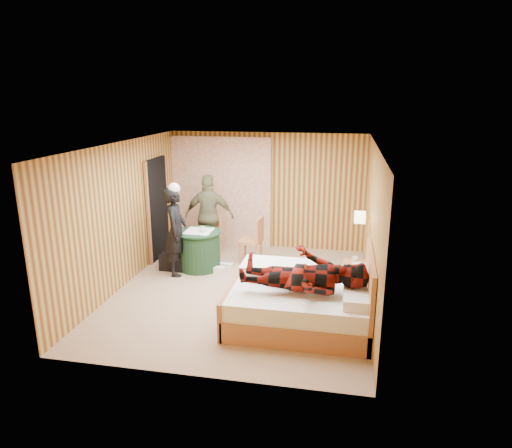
% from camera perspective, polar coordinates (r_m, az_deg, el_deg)
% --- Properties ---
extents(floor, '(4.20, 5.00, 0.01)m').
position_cam_1_polar(floor, '(7.93, -1.81, -8.40)').
color(floor, tan).
rests_on(floor, ground).
extents(ceiling, '(4.20, 5.00, 0.01)m').
position_cam_1_polar(ceiling, '(7.27, -1.98, 9.87)').
color(ceiling, white).
rests_on(ceiling, wall_back).
extents(wall_back, '(4.20, 0.02, 2.50)m').
position_cam_1_polar(wall_back, '(9.89, 1.35, 4.15)').
color(wall_back, gold).
rests_on(wall_back, floor).
extents(wall_left, '(0.02, 5.00, 2.50)m').
position_cam_1_polar(wall_left, '(8.22, -16.32, 1.07)').
color(wall_left, gold).
rests_on(wall_left, floor).
extents(wall_right, '(0.02, 5.00, 2.50)m').
position_cam_1_polar(wall_right, '(7.34, 14.31, -0.52)').
color(wall_right, gold).
rests_on(wall_right, floor).
extents(curtain, '(2.20, 0.08, 2.40)m').
position_cam_1_polar(curtain, '(10.04, -4.37, 4.00)').
color(curtain, '#EEE7CE').
rests_on(curtain, floor).
extents(doorway, '(0.06, 0.90, 2.05)m').
position_cam_1_polar(doorway, '(9.48, -12.19, 1.88)').
color(doorway, black).
rests_on(doorway, floor).
extents(wall_lamp, '(0.26, 0.24, 0.16)m').
position_cam_1_polar(wall_lamp, '(7.75, 12.88, 0.83)').
color(wall_lamp, gold).
rests_on(wall_lamp, wall_right).
extents(bed, '(2.06, 1.63, 1.12)m').
position_cam_1_polar(bed, '(6.83, 5.82, -9.65)').
color(bed, '#BC754D').
rests_on(bed, floor).
extents(nightstand, '(0.41, 0.55, 0.53)m').
position_cam_1_polar(nightstand, '(7.89, 12.14, -6.72)').
color(nightstand, '#BC754D').
rests_on(nightstand, floor).
extents(round_table, '(0.86, 0.86, 0.76)m').
position_cam_1_polar(round_table, '(8.86, -7.10, -3.19)').
color(round_table, '#1E4124').
rests_on(round_table, floor).
extents(chair_far, '(0.49, 0.49, 0.93)m').
position_cam_1_polar(chair_far, '(9.42, -5.78, -0.98)').
color(chair_far, '#BC754D').
rests_on(chair_far, floor).
extents(chair_near, '(0.46, 0.46, 0.93)m').
position_cam_1_polar(chair_near, '(9.04, -0.19, -1.61)').
color(chair_near, '#BC754D').
rests_on(chair_near, floor).
extents(duffel_bag, '(0.55, 0.31, 0.31)m').
position_cam_1_polar(duffel_bag, '(8.95, -10.11, -4.69)').
color(duffel_bag, black).
rests_on(duffel_bag, floor).
extents(sneaker_left, '(0.27, 0.13, 0.12)m').
position_cam_1_polar(sneaker_left, '(8.72, -4.83, -5.70)').
color(sneaker_left, white).
rests_on(sneaker_left, floor).
extents(sneaker_right, '(0.27, 0.14, 0.12)m').
position_cam_1_polar(sneaker_right, '(8.89, -3.78, -5.26)').
color(sneaker_right, white).
rests_on(sneaker_right, floor).
extents(woman_standing, '(0.49, 0.66, 1.66)m').
position_cam_1_polar(woman_standing, '(8.53, -9.97, -0.92)').
color(woman_standing, black).
rests_on(woman_standing, floor).
extents(man_at_table, '(1.04, 0.50, 1.72)m').
position_cam_1_polar(man_at_table, '(9.38, -5.86, 0.99)').
color(man_at_table, '#646242').
rests_on(man_at_table, floor).
extents(man_on_bed, '(0.86, 0.67, 1.77)m').
position_cam_1_polar(man_on_bed, '(6.36, 6.05, -5.13)').
color(man_on_bed, maroon).
rests_on(man_on_bed, bed).
extents(book_lower, '(0.26, 0.28, 0.02)m').
position_cam_1_polar(book_lower, '(7.75, 12.25, -5.04)').
color(book_lower, white).
rests_on(book_lower, nightstand).
extents(book_upper, '(0.27, 0.28, 0.02)m').
position_cam_1_polar(book_upper, '(7.74, 12.26, -4.90)').
color(book_upper, white).
rests_on(book_upper, nightstand).
extents(cup_nightstand, '(0.12, 0.12, 0.09)m').
position_cam_1_polar(cup_nightstand, '(7.90, 12.25, -4.33)').
color(cup_nightstand, white).
rests_on(cup_nightstand, nightstand).
extents(cup_table, '(0.16, 0.16, 0.10)m').
position_cam_1_polar(cup_table, '(8.66, -6.67, -0.68)').
color(cup_table, white).
rests_on(cup_table, round_table).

